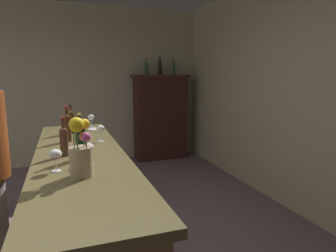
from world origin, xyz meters
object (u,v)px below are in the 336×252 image
at_px(bar_counter, 83,210).
at_px(display_bottle_midleft, 160,67).
at_px(wine_bottle_malbec, 71,120).
at_px(wine_bottle_merlot, 64,140).
at_px(wine_glass_mid, 89,148).
at_px(display_bottle_left, 146,68).
at_px(wine_glass_rear, 101,129).
at_px(cheese_plate, 96,129).
at_px(wine_bottle_syrah, 67,126).
at_px(display_bottle_center, 173,67).
at_px(wine_glass_front, 56,155).
at_px(flower_arrangement, 81,152).
at_px(wine_glass_spare, 91,118).
at_px(display_cabinet, 160,115).
at_px(wine_bottle_rose, 80,138).

relative_size(bar_counter, display_bottle_midleft, 7.98).
relative_size(wine_bottle_malbec, wine_bottle_merlot, 1.01).
height_order(wine_glass_mid, display_bottle_left, display_bottle_left).
distance_m(wine_glass_rear, display_bottle_left, 2.92).
xyz_separation_m(wine_bottle_malbec, display_bottle_left, (1.40, 2.09, 0.60)).
xyz_separation_m(wine_glass_rear, display_bottle_left, (1.16, 2.60, 0.62)).
xyz_separation_m(wine_bottle_malbec, cheese_plate, (0.27, 0.11, -0.13)).
height_order(wine_bottle_syrah, display_bottle_center, display_bottle_center).
bearing_deg(cheese_plate, wine_bottle_malbec, -156.76).
xyz_separation_m(wine_glass_front, flower_arrangement, (0.15, -0.15, 0.05)).
xyz_separation_m(wine_glass_rear, wine_glass_spare, (-0.01, 0.82, -0.00)).
distance_m(wine_glass_spare, display_bottle_center, 2.54).
xyz_separation_m(wine_glass_spare, display_bottle_left, (1.17, 1.78, 0.63)).
bearing_deg(display_cabinet, display_bottle_center, 0.00).
bearing_deg(cheese_plate, bar_counter, -103.21).
height_order(wine_glass_front, display_bottle_midleft, display_bottle_midleft).
relative_size(wine_glass_mid, display_bottle_center, 0.50).
xyz_separation_m(wine_bottle_syrah, wine_glass_spare, (0.28, 0.71, -0.03)).
relative_size(display_cabinet, flower_arrangement, 4.38).
distance_m(display_bottle_midleft, display_bottle_center, 0.26).
bearing_deg(wine_bottle_merlot, wine_bottle_malbec, 85.37).
relative_size(wine_glass_rear, display_bottle_left, 0.52).
xyz_separation_m(display_cabinet, wine_glass_mid, (-1.59, -3.30, 0.26)).
distance_m(wine_glass_front, wine_glass_mid, 0.23).
bearing_deg(bar_counter, display_bottle_left, 65.19).
distance_m(bar_counter, display_bottle_center, 3.72).
distance_m(wine_glass_spare, display_bottle_left, 2.22).
xyz_separation_m(wine_bottle_merlot, cheese_plate, (0.34, 1.04, -0.12)).
xyz_separation_m(wine_bottle_syrah, wine_glass_rear, (0.29, -0.11, -0.03)).
bearing_deg(wine_bottle_syrah, wine_glass_rear, -20.85).
height_order(wine_bottle_malbec, wine_glass_mid, wine_bottle_malbec).
bearing_deg(wine_bottle_malbec, bar_counter, -87.46).
distance_m(bar_counter, wine_glass_front, 0.76).
height_order(display_cabinet, wine_bottle_syrah, display_cabinet).
height_order(wine_bottle_rose, display_bottle_center, display_bottle_center).
bearing_deg(display_bottle_midleft, wine_glass_spare, -128.80).
relative_size(wine_bottle_syrah, wine_bottle_rose, 1.00).
distance_m(flower_arrangement, display_bottle_left, 3.85).
bearing_deg(wine_glass_spare, wine_glass_mid, -95.71).
distance_m(wine_bottle_malbec, display_bottle_midleft, 2.75).
xyz_separation_m(wine_glass_rear, cheese_plate, (0.02, 0.63, -0.11)).
bearing_deg(flower_arrangement, display_cabinet, 64.94).
bearing_deg(display_bottle_center, wine_glass_rear, -122.94).
distance_m(wine_bottle_malbec, wine_glass_rear, 0.57).
bearing_deg(cheese_plate, display_bottle_left, 60.12).
relative_size(display_cabinet, wine_glass_front, 11.07).
height_order(wine_bottle_malbec, cheese_plate, wine_bottle_malbec).
relative_size(wine_glass_spare, display_bottle_center, 0.51).
bearing_deg(cheese_plate, flower_arrangement, -99.06).
distance_m(wine_bottle_merlot, wine_glass_rear, 0.52).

